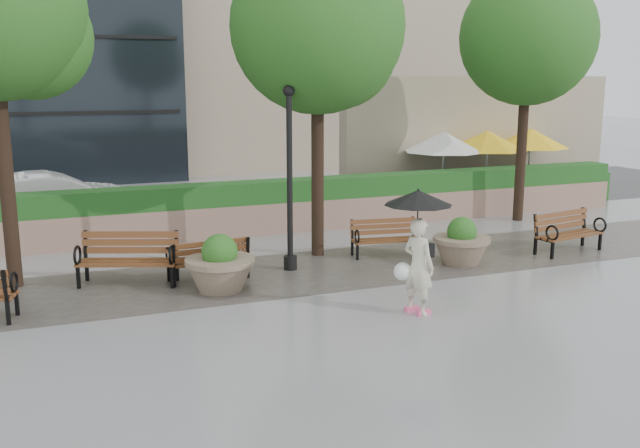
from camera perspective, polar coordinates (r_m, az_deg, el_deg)
name	(u,v)px	position (r m, az deg, el deg)	size (l,w,h in m)	color
ground	(332,320)	(12.03, 0.99, -7.69)	(100.00, 100.00, 0.00)	gray
cobble_strip	(276,274)	(14.72, -3.51, -4.04)	(28.00, 3.20, 0.01)	#383330
hedge_wall	(227,210)	(18.32, -7.43, 1.14)	(24.00, 0.80, 1.35)	#906B5D
cafe_wall	(479,137)	(24.81, 12.57, 6.83)	(10.00, 0.60, 4.00)	tan
cafe_hedge	(503,193)	(22.92, 14.43, 2.45)	(8.00, 0.50, 0.90)	#164417
asphalt_street	(196,209)	(22.28, -9.93, 1.22)	(40.00, 7.00, 0.00)	black
bench_1	(129,270)	(14.41, -15.06, -3.56)	(2.02, 1.38, 1.01)	brown
bench_2	(209,268)	(14.42, -8.91, -3.47)	(1.64, 0.76, 0.85)	brown
bench_3	(386,245)	(16.20, 5.28, -1.72)	(1.61, 0.84, 0.83)	brown
bench_4	(568,241)	(17.41, 19.23, -1.28)	(1.82, 0.99, 0.93)	brown
planter_left	(220,269)	(13.62, -8.00, -3.57)	(1.32, 1.32, 1.10)	#7F6B56
planter_right	(461,246)	(15.74, 11.24, -1.70)	(1.24, 1.24, 1.04)	#7F6B56
lamppost	(290,191)	(14.72, -2.44, 2.66)	(0.28, 0.28, 3.84)	black
tree_0	(1,16)	(14.65, -24.16, 14.91)	(3.45, 3.35, 6.89)	black
tree_1	(323,33)	(15.93, 0.22, 15.03)	(3.80, 3.76, 6.93)	black
tree_2	(530,42)	(20.77, 16.49, 13.76)	(3.72, 3.67, 6.87)	black
patio_umb_white	(444,142)	(22.56, 9.88, 6.45)	(2.50, 2.50, 2.30)	black
patio_umb_yellow_a	(487,141)	(23.32, 13.25, 6.48)	(2.50, 2.50, 2.30)	black
patio_umb_yellow_b	(531,139)	(24.61, 16.49, 6.57)	(2.50, 2.50, 2.30)	black
car_right	(53,199)	(20.79, -20.56, 1.91)	(1.53, 4.38, 1.44)	white
pedestrian	(418,239)	(12.15, 7.84, -1.23)	(1.16, 1.16, 2.13)	beige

